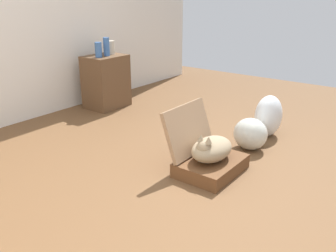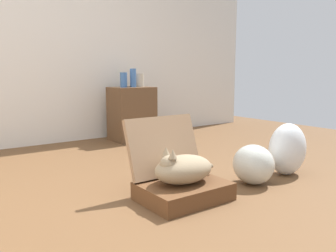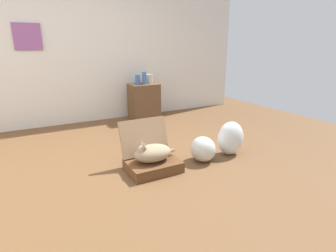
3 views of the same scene
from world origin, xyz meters
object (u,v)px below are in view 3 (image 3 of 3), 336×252
plastic_bag_white (203,149)px  plastic_bag_clear (230,138)px  side_table (144,102)px  vase_short (149,79)px  cat (152,153)px  vase_round (144,78)px  vase_tall (138,80)px  suitcase_base (153,166)px

plastic_bag_white → plastic_bag_clear: plastic_bag_clear is taller
side_table → vase_short: bearing=17.0°
plastic_bag_clear → vase_short: bearing=94.2°
cat → vase_short: (0.90, 2.03, 0.52)m
vase_round → plastic_bag_clear: bearing=-82.1°
vase_round → vase_short: bearing=32.6°
vase_round → vase_tall: bearing=176.5°
suitcase_base → cat: (-0.01, 0.00, 0.15)m
vase_tall → vase_short: 0.26m
cat → vase_short: 2.28m
plastic_bag_white → plastic_bag_clear: bearing=0.7°
plastic_bag_clear → plastic_bag_white: bearing=-179.3°
suitcase_base → side_table: bearing=68.9°
suitcase_base → vase_short: bearing=66.3°
plastic_bag_clear → vase_short: (-0.15, 2.07, 0.52)m
vase_round → cat: bearing=-111.7°
suitcase_base → vase_tall: (0.64, 1.95, 0.68)m
cat → plastic_bag_clear: 1.05m
vase_tall → cat: bearing=-108.4°
plastic_bag_white → side_table: side_table is taller
suitcase_base → cat: size_ratio=1.12×
plastic_bag_white → vase_short: 2.17m
plastic_bag_white → cat: bearing=176.1°
side_table → vase_round: vase_round is taller
plastic_bag_white → vase_round: bearing=86.0°
suitcase_base → side_table: (0.77, 1.99, 0.27)m
vase_tall → vase_short: (0.25, 0.07, -0.01)m
side_table → vase_round: bearing=-90.0°
vase_tall → vase_round: (0.12, -0.01, 0.02)m
vase_short → side_table: bearing=-163.0°
suitcase_base → plastic_bag_white: 0.63m
plastic_bag_white → vase_short: bearing=82.7°
side_table → vase_round: (0.00, -0.04, 0.43)m
plastic_bag_clear → side_table: size_ratio=0.65×
cat → side_table: (0.78, 1.99, 0.11)m
plastic_bag_white → side_table: 2.04m
cat → plastic_bag_white: bearing=-3.9°
side_table → vase_tall: size_ratio=3.70×
vase_short → vase_round: vase_round is taller
cat → vase_tall: (0.65, 1.95, 0.53)m
vase_tall → vase_round: bearing=-3.5°
suitcase_base → plastic_bag_clear: (1.04, -0.04, 0.15)m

